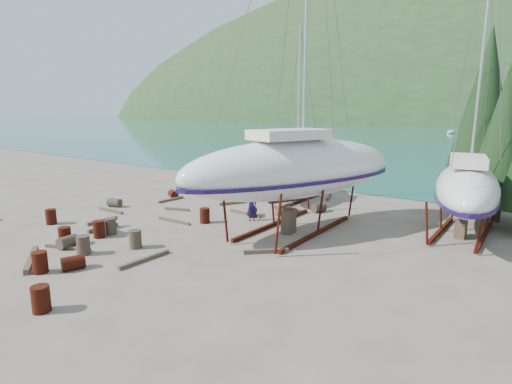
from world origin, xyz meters
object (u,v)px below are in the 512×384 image
Objects in this scene: large_sailboat_far at (467,187)px; worker at (252,208)px; large_sailboat_near at (296,168)px; small_sailboat_shore at (294,173)px.

large_sailboat_far is 11.55m from worker.
large_sailboat_near is 7.80m from small_sailboat_shore.
large_sailboat_far reaches higher than worker.
large_sailboat_near reaches higher than large_sailboat_far.
large_sailboat_far is 11.75m from small_sailboat_shore.
small_sailboat_shore is at bearing 159.12° from large_sailboat_far.
large_sailboat_far is (7.57, 4.36, -0.85)m from large_sailboat_near.
large_sailboat_far is at bearing 51.02° from large_sailboat_near.
large_sailboat_far reaches higher than small_sailboat_shore.
worker is at bearing -168.42° from large_sailboat_far.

